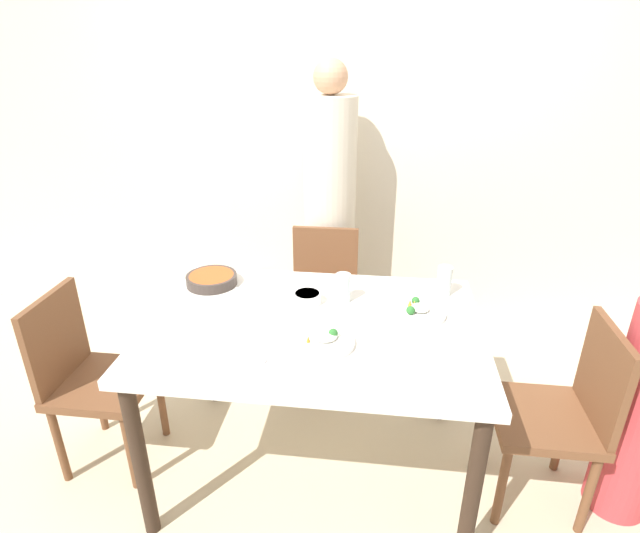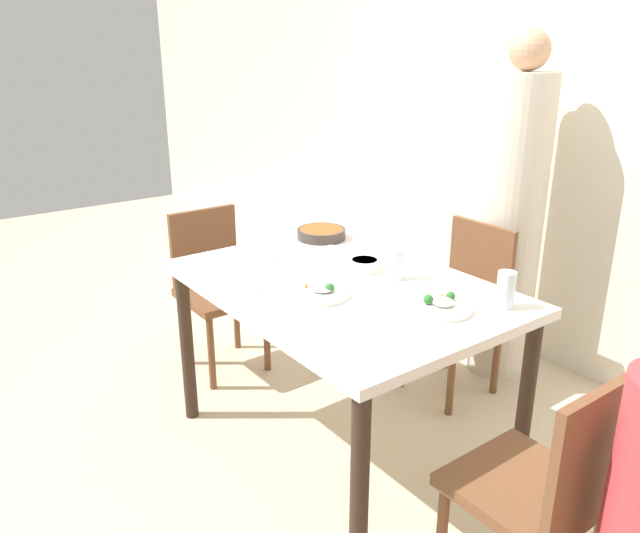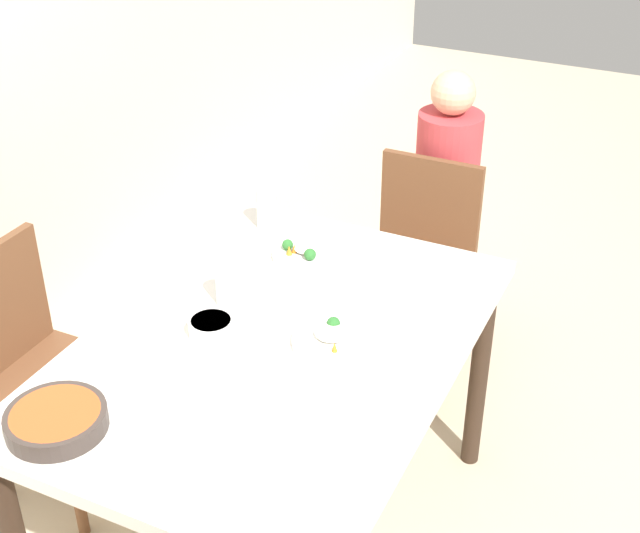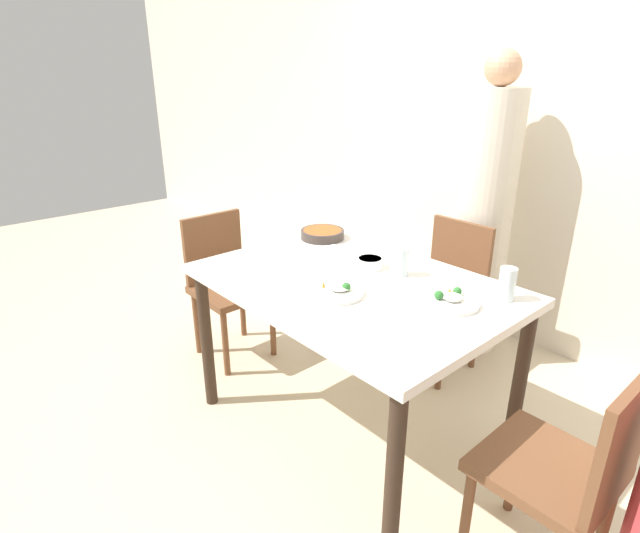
{
  "view_description": "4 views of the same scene",
  "coord_description": "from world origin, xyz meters",
  "px_view_note": "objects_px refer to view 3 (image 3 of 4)",
  "views": [
    {
      "loc": [
        0.24,
        -1.74,
        1.82
      ],
      "look_at": [
        0.02,
        0.06,
        1.0
      ],
      "focal_mm": 28.0,
      "sensor_mm": 36.0,
      "label": 1
    },
    {
      "loc": [
        1.81,
        -1.45,
        1.68
      ],
      "look_at": [
        -0.09,
        -0.04,
        0.83
      ],
      "focal_mm": 35.0,
      "sensor_mm": 36.0,
      "label": 2
    },
    {
      "loc": [
        -1.68,
        -0.94,
        2.17
      ],
      "look_at": [
        0.08,
        -0.1,
        0.99
      ],
      "focal_mm": 50.0,
      "sensor_mm": 36.0,
      "label": 3
    },
    {
      "loc": [
        1.41,
        -1.44,
        1.64
      ],
      "look_at": [
        -0.13,
        -0.08,
        0.82
      ],
      "focal_mm": 28.0,
      "sensor_mm": 36.0,
      "label": 4
    }
  ],
  "objects_px": {
    "bowl_curry": "(56,420)",
    "glass_water_tall": "(227,284)",
    "chair_child_spot": "(416,266)",
    "chair_adult_spot": "(39,365)",
    "person_child": "(443,220)",
    "plate_rice_adult": "(336,339)"
  },
  "relations": [
    {
      "from": "chair_adult_spot",
      "to": "glass_water_tall",
      "type": "bearing_deg",
      "value": -75.35
    },
    {
      "from": "person_child",
      "to": "bowl_curry",
      "type": "xyz_separation_m",
      "value": [
        -1.84,
        0.33,
        0.29
      ]
    },
    {
      "from": "chair_adult_spot",
      "to": "plate_rice_adult",
      "type": "height_order",
      "value": "chair_adult_spot"
    },
    {
      "from": "chair_child_spot",
      "to": "glass_water_tall",
      "type": "xyz_separation_m",
      "value": [
        -0.91,
        0.24,
        0.38
      ]
    },
    {
      "from": "plate_rice_adult",
      "to": "bowl_curry",
      "type": "bearing_deg",
      "value": 142.66
    },
    {
      "from": "person_child",
      "to": "glass_water_tall",
      "type": "distance_m",
      "value": 1.28
    },
    {
      "from": "bowl_curry",
      "to": "plate_rice_adult",
      "type": "distance_m",
      "value": 0.73
    },
    {
      "from": "bowl_curry",
      "to": "glass_water_tall",
      "type": "height_order",
      "value": "glass_water_tall"
    },
    {
      "from": "person_child",
      "to": "bowl_curry",
      "type": "bearing_deg",
      "value": 169.72
    },
    {
      "from": "bowl_curry",
      "to": "chair_adult_spot",
      "type": "bearing_deg",
      "value": 48.31
    },
    {
      "from": "bowl_curry",
      "to": "glass_water_tall",
      "type": "relative_size",
      "value": 1.83
    },
    {
      "from": "chair_adult_spot",
      "to": "person_child",
      "type": "bearing_deg",
      "value": -32.01
    },
    {
      "from": "chair_adult_spot",
      "to": "bowl_curry",
      "type": "bearing_deg",
      "value": -131.69
    },
    {
      "from": "chair_adult_spot",
      "to": "chair_child_spot",
      "type": "height_order",
      "value": "same"
    },
    {
      "from": "chair_child_spot",
      "to": "person_child",
      "type": "bearing_deg",
      "value": 90.0
    },
    {
      "from": "person_child",
      "to": "glass_water_tall",
      "type": "bearing_deg",
      "value": 168.58
    },
    {
      "from": "chair_child_spot",
      "to": "person_child",
      "type": "distance_m",
      "value": 0.3
    },
    {
      "from": "chair_child_spot",
      "to": "bowl_curry",
      "type": "height_order",
      "value": "chair_child_spot"
    },
    {
      "from": "chair_child_spot",
      "to": "bowl_curry",
      "type": "distance_m",
      "value": 1.61
    },
    {
      "from": "chair_adult_spot",
      "to": "glass_water_tall",
      "type": "height_order",
      "value": "glass_water_tall"
    },
    {
      "from": "chair_adult_spot",
      "to": "chair_child_spot",
      "type": "relative_size",
      "value": 1.0
    },
    {
      "from": "chair_adult_spot",
      "to": "bowl_curry",
      "type": "xyz_separation_m",
      "value": [
        -0.47,
        -0.52,
        0.34
      ]
    }
  ]
}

